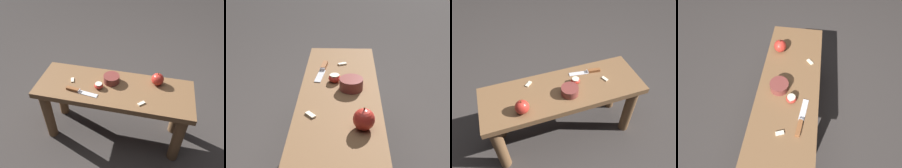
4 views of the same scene
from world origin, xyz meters
The scene contains 7 objects.
wooden_bench centered at (0.00, 0.00, 0.37)m, with size 1.06×0.37×0.49m.
knife centered at (-0.23, -0.09, 0.49)m, with size 0.22×0.06×0.02m.
apple_whole centered at (0.28, 0.10, 0.53)m, with size 0.08×0.08×0.09m.
apple_cut centered at (-0.10, -0.03, 0.50)m, with size 0.06×0.06×0.04m.
apple_slice_near_knife centered at (-0.30, 0.01, 0.49)m, with size 0.04×0.05×0.01m.
apple_slice_center centered at (0.20, -0.11, 0.49)m, with size 0.05×0.05×0.01m.
bowl centered at (-0.03, 0.05, 0.51)m, with size 0.11×0.11×0.05m.
Camera 2 is at (1.25, 0.03, 1.20)m, focal length 50.00 mm.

